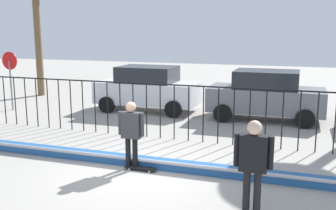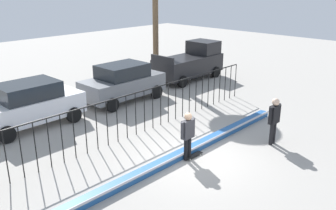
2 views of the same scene
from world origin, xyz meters
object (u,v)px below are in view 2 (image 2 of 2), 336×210
(camera_operator, at_px, (274,117))
(parked_car_white, at_px, (30,104))
(skateboard, at_px, (193,155))
(parked_car_gray, at_px, (123,82))
(pickup_truck, at_px, (191,62))
(skateboarder, at_px, (188,132))

(camera_operator, height_order, parked_car_white, parked_car_white)
(skateboard, bearing_deg, parked_car_gray, 79.62)
(parked_car_gray, height_order, pickup_truck, pickup_truck)
(camera_operator, bearing_deg, parked_car_white, -49.49)
(camera_operator, height_order, parked_car_gray, parked_car_gray)
(skateboarder, xyz_separation_m, parked_car_gray, (2.65, 6.62, -0.05))
(parked_car_gray, bearing_deg, pickup_truck, -1.10)
(parked_car_white, bearing_deg, camera_operator, -55.07)
(parked_car_white, bearing_deg, skateboarder, -69.75)
(camera_operator, bearing_deg, skateboarder, -18.25)
(skateboarder, relative_size, skateboard, 2.13)
(parked_car_white, height_order, pickup_truck, pickup_truck)
(skateboard, distance_m, parked_car_white, 7.32)
(pickup_truck, bearing_deg, skateboarder, -136.32)
(skateboard, xyz_separation_m, camera_operator, (2.88, -1.45, 1.03))
(skateboard, bearing_deg, pickup_truck, 50.15)
(skateboarder, height_order, pickup_truck, pickup_truck)
(parked_car_gray, xyz_separation_m, pickup_truck, (5.74, 0.35, 0.06))
(camera_operator, bearing_deg, skateboard, -19.31)
(parked_car_white, bearing_deg, skateboard, -67.97)
(pickup_truck, bearing_deg, parked_car_white, -174.92)
(camera_operator, height_order, pickup_truck, pickup_truck)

